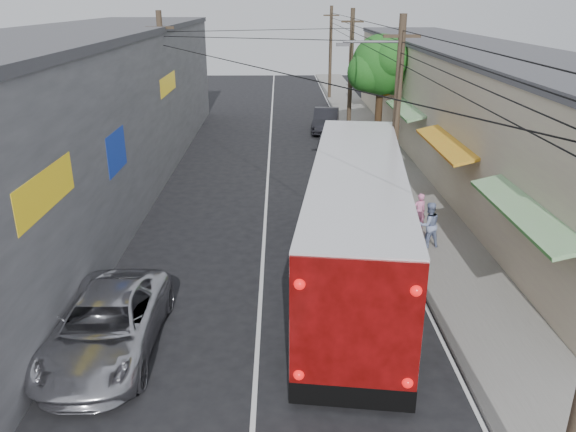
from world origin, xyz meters
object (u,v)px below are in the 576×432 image
Objects in this scene: parked_car_far at (326,120)px; pedestrian_far at (429,225)px; coach_bus at (356,220)px; pedestrian_near at (419,212)px; parked_suv at (357,197)px; parked_car_mid at (335,145)px; jeepney at (107,325)px.

pedestrian_far is at bearing -76.50° from parked_car_far.
coach_bus is 21.68m from parked_car_far.
parked_suv is at bearing -55.15° from pedestrian_near.
parked_car_far is at bearing 95.55° from coach_bus.
pedestrian_far reaches higher than parked_suv.
pedestrian_far reaches higher than parked_car_far.
parked_car_far is (0.00, 6.80, 0.06)m from parked_car_mid.
parked_car_mid is at bearing 94.60° from coach_bus.
pedestrian_far reaches higher than pedestrian_near.
parked_car_mid is at bearing -82.69° from parked_car_far.
parked_suv is 3.97× the size of pedestrian_near.
pedestrian_far is at bearing 42.64° from coach_bus.
parked_car_mid is (0.00, 9.43, -0.14)m from parked_suv.
pedestrian_far is (-0.05, -1.61, 0.11)m from pedestrian_near.
pedestrian_near is 0.87× the size of pedestrian_far.
pedestrian_far is at bearing 32.25° from jeepney.
parked_suv reaches higher than jeepney.
pedestrian_near reaches higher than parked_car_far.
pedestrian_far is (2.91, 2.04, -1.01)m from coach_bus.
jeepney is (-6.81, -4.13, -1.21)m from coach_bus.
pedestrian_near is (2.17, -11.18, 0.15)m from parked_car_mid.
jeepney is 12.50m from pedestrian_near.
parked_car_mid is 12.97m from pedestrian_far.
jeepney is 11.52m from pedestrian_far.
parked_suv is at bearing 89.36° from coach_bus.
parked_car_mid is 0.89× the size of parked_car_far.
pedestrian_near is (2.17, -1.75, 0.01)m from parked_suv.
parked_car_far is at bearing -99.40° from pedestrian_near.
parked_suv is 1.24× the size of parked_car_far.
pedestrian_near is at bearing -81.19° from parked_car_mid.
jeepney is 12.20m from parked_suv.
pedestrian_far is (2.12, -19.59, 0.19)m from parked_car_far.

